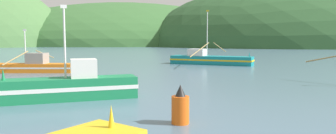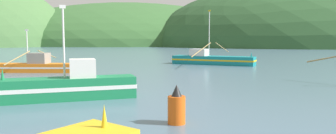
# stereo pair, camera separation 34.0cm
# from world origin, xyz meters

# --- Properties ---
(hill_far_right) EXTENTS (202.98, 162.38, 60.10)m
(hill_far_right) POSITION_xyz_m (24.73, 237.18, 0.00)
(hill_far_right) COLOR #386633
(hill_far_right) RESTS_ON ground
(hill_far_left) EXTENTS (213.16, 170.53, 79.69)m
(hill_far_left) POSITION_xyz_m (129.43, 170.01, 0.00)
(hill_far_left) COLOR #2D562D
(hill_far_left) RESTS_ON ground
(fishing_boat_orange) EXTENTS (9.33, 11.67, 4.78)m
(fishing_boat_orange) POSITION_xyz_m (-21.52, 43.03, 0.68)
(fishing_boat_orange) COLOR orange
(fishing_boat_orange) RESTS_ON ground
(fishing_boat_teal) EXTENTS (12.00, 13.54, 7.90)m
(fishing_boat_teal) POSITION_xyz_m (1.90, 47.23, 0.77)
(fishing_boat_teal) COLOR #147F84
(fishing_boat_teal) RESTS_ON ground
(fishing_boat_green) EXTENTS (7.98, 1.92, 5.65)m
(fishing_boat_green) POSITION_xyz_m (-17.44, 25.24, 0.80)
(fishing_boat_green) COLOR #197A47
(fishing_boat_green) RESTS_ON ground
(channel_buoy) EXTENTS (0.76, 0.76, 1.70)m
(channel_buoy) POSITION_xyz_m (-13.00, 18.21, 0.71)
(channel_buoy) COLOR #E55914
(channel_buoy) RESTS_ON ground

